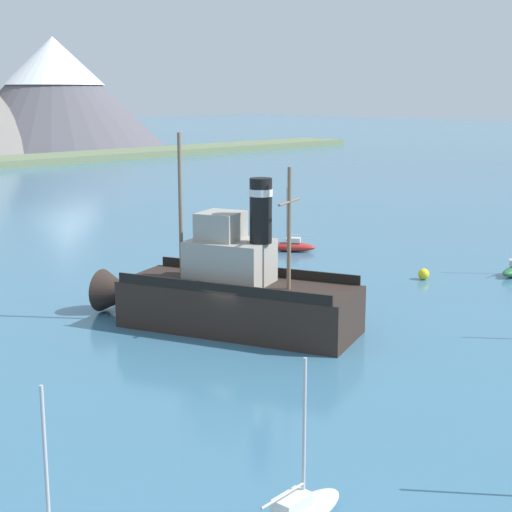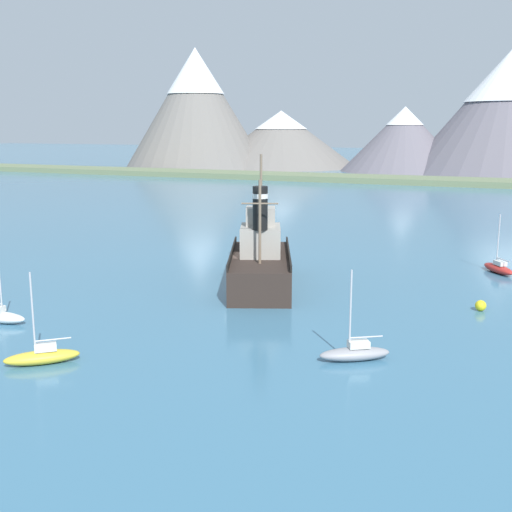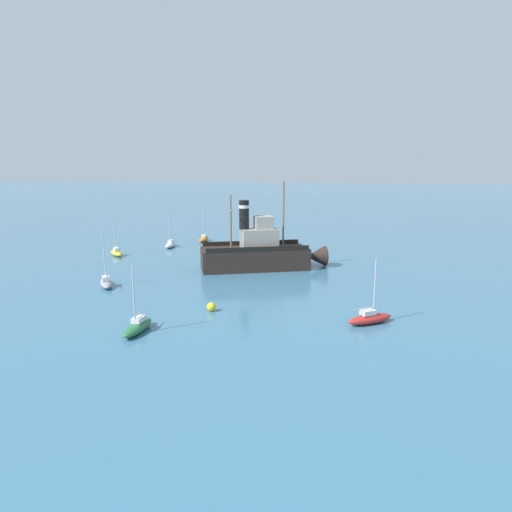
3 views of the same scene
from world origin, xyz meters
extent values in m
plane|color=teal|center=(0.00, 0.00, 0.00)|extent=(600.00, 600.00, 0.00)
cone|color=slate|center=(-67.84, 123.35, 16.70)|extent=(40.75, 40.75, 33.41)
cone|color=white|center=(-67.84, 123.35, 27.08)|extent=(16.33, 16.33, 12.75)
cone|color=slate|center=(-46.77, 136.62, 8.07)|extent=(44.92, 44.92, 16.15)
cone|color=white|center=(-46.77, 136.62, 13.56)|extent=(15.37, 15.37, 5.26)
cone|color=slate|center=(-9.80, 130.08, 8.40)|extent=(33.00, 33.00, 16.80)
cone|color=white|center=(-9.80, 130.08, 14.48)|extent=(9.79, 9.79, 4.75)
cone|color=slate|center=(15.54, 133.02, 15.45)|extent=(50.47, 50.47, 30.89)
cone|color=white|center=(15.54, 133.02, 24.35)|extent=(22.61, 22.61, 13.18)
cube|color=#6B7A56|center=(0.00, 95.13, 0.60)|extent=(240.00, 12.00, 1.20)
cube|color=#2D231E|center=(1.19, 0.40, 1.20)|extent=(8.41, 12.78, 2.40)
cone|color=#2D231E|center=(-1.39, 7.12, 1.20)|extent=(3.06, 3.08, 2.35)
cube|color=#9E998E|center=(1.01, 0.87, 3.50)|extent=(4.23, 4.81, 2.20)
cube|color=#9E998E|center=(0.83, 1.34, 5.30)|extent=(2.77, 2.66, 1.40)
cylinder|color=black|center=(1.62, -0.72, 6.20)|extent=(1.10, 1.10, 3.20)
cylinder|color=silver|center=(1.62, -0.72, 7.10)|extent=(1.16, 1.16, 0.35)
cylinder|color=#75604C|center=(0.01, 3.48, 6.15)|extent=(0.20, 0.20, 7.50)
cylinder|color=#75604C|center=(2.16, -2.12, 5.40)|extent=(0.20, 0.20, 6.00)
cylinder|color=#75604C|center=(2.16, -2.12, 6.72)|extent=(2.47, 1.04, 0.12)
cube|color=black|center=(-0.82, -0.37, 2.65)|extent=(4.20, 10.69, 0.50)
cube|color=black|center=(3.20, 1.17, 2.65)|extent=(4.20, 10.69, 0.50)
ellipsoid|color=gray|center=(11.62, -12.30, 0.35)|extent=(3.81, 2.93, 0.70)
cube|color=silver|center=(11.79, -12.19, 0.88)|extent=(1.27, 1.12, 0.36)
cylinder|color=#B7B7BC|center=(11.36, -12.46, 2.80)|extent=(0.10, 0.10, 4.20)
cylinder|color=#B7B7BC|center=(12.13, -11.98, 1.25)|extent=(1.57, 1.01, 0.08)
ellipsoid|color=#B22823|center=(17.92, 12.22, 0.35)|extent=(3.08, 3.74, 0.70)
cube|color=silver|center=(18.03, 12.06, 0.88)|extent=(1.16, 1.27, 0.36)
cylinder|color=#B7B7BC|center=(17.74, 12.47, 2.80)|extent=(0.10, 0.10, 4.20)
cylinder|color=#B7B7BC|center=(18.26, 11.73, 1.25)|extent=(1.10, 1.52, 0.08)
ellipsoid|color=gold|center=(-3.28, -18.90, 0.35)|extent=(3.59, 3.33, 0.70)
cube|color=silver|center=(-3.13, -18.77, 0.88)|extent=(1.25, 1.21, 0.36)
cylinder|color=#B7B7BC|center=(-3.51, -19.10, 2.80)|extent=(0.10, 0.10, 4.20)
cylinder|color=#B7B7BC|center=(-2.83, -18.51, 1.25)|extent=(1.41, 1.24, 0.08)
cylinder|color=#B7B7BC|center=(-10.32, -14.22, 2.80)|extent=(0.10, 0.10, 4.20)
sphere|color=yellow|center=(17.22, -0.13, 0.36)|extent=(0.73, 0.73, 0.73)
camera|label=1|loc=(-25.34, -27.42, 11.84)|focal=55.00mm
camera|label=2|loc=(18.88, -43.85, 12.17)|focal=45.00mm
camera|label=3|loc=(51.08, 9.79, 11.34)|focal=32.00mm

